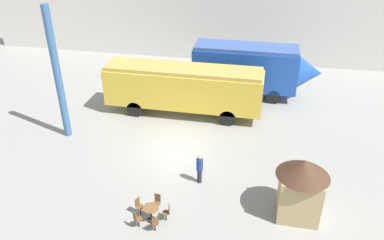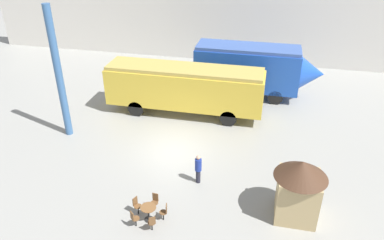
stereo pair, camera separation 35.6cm
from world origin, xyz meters
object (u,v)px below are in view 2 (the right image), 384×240
(streamlined_locomotive, at_px, (256,68))
(ticket_kiosk, at_px, (299,186))
(cafe_table_near, at_px, (148,211))
(cafe_chair_0, at_px, (155,201))
(passenger_coach_vintage, at_px, (185,86))
(visitor_person, at_px, (198,168))

(streamlined_locomotive, relative_size, ticket_kiosk, 3.08)
(cafe_table_near, bearing_deg, cafe_chair_0, 84.34)
(passenger_coach_vintage, height_order, ticket_kiosk, passenger_coach_vintage)
(cafe_table_near, height_order, cafe_chair_0, cafe_chair_0)
(cafe_table_near, distance_m, ticket_kiosk, 6.75)
(passenger_coach_vintage, xyz_separation_m, ticket_kiosk, (7.25, -8.65, -0.33))
(cafe_table_near, height_order, visitor_person, visitor_person)
(ticket_kiosk, bearing_deg, cafe_chair_0, -171.01)
(cafe_table_near, xyz_separation_m, cafe_chair_0, (0.07, 0.73, -0.03))
(passenger_coach_vintage, xyz_separation_m, visitor_person, (2.45, -7.25, -1.12))
(cafe_chair_0, bearing_deg, cafe_table_near, 0.00)
(passenger_coach_vintage, relative_size, ticket_kiosk, 3.50)
(cafe_chair_0, bearing_deg, streamlined_locomotive, 171.00)
(cafe_table_near, bearing_deg, streamlined_locomotive, 75.79)
(visitor_person, xyz_separation_m, ticket_kiosk, (4.80, -1.40, 0.78))
(cafe_chair_0, relative_size, ticket_kiosk, 0.29)
(passenger_coach_vintage, bearing_deg, streamlined_locomotive, 41.23)
(streamlined_locomotive, distance_m, cafe_table_near, 14.81)
(streamlined_locomotive, distance_m, passenger_coach_vintage, 5.89)
(cafe_table_near, relative_size, visitor_person, 0.45)
(passenger_coach_vintage, bearing_deg, visitor_person, -71.37)
(passenger_coach_vintage, relative_size, visitor_person, 6.39)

